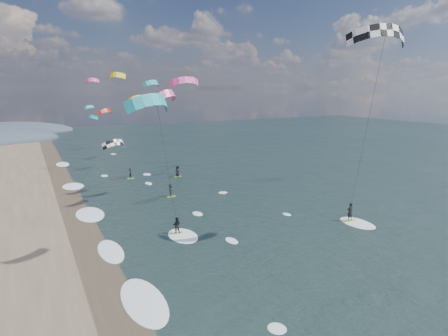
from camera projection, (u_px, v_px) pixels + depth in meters
name	position (u px, v px, depth m)	size (l,w,h in m)	color
ground	(324.00, 306.00, 24.27)	(260.00, 260.00, 0.00)	black
wet_sand_strip	(104.00, 281.00, 27.45)	(3.00, 240.00, 0.00)	#382D23
kitesurfer_near_a	(379.00, 72.00, 30.76)	(8.19, 9.10, 19.19)	#84C322
kitesurfer_near_b	(165.00, 150.00, 29.78)	(7.04, 8.73, 14.07)	#84C322
far_kitesurfers	(167.00, 180.00, 53.97)	(8.09, 13.53, 1.76)	#84C322
bg_kite_field	(124.00, 99.00, 66.48)	(13.43, 68.10, 10.23)	teal
shoreline_surf	(108.00, 253.00, 32.11)	(2.40, 79.40, 0.11)	white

